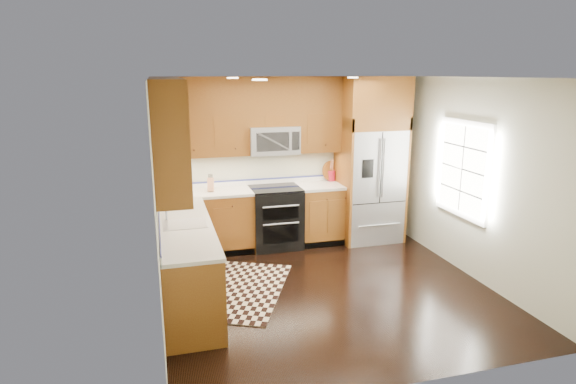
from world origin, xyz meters
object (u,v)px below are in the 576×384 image
object	(u,v)px
range	(276,217)
rug	(240,289)
knife_block	(211,184)
utensil_crock	(331,173)
refrigerator	(371,160)

from	to	relation	value
range	rug	xyz separation A→B (m)	(-0.81, -1.41, -0.46)
rug	knife_block	size ratio (longest dim) A/B	6.62
range	knife_block	xyz separation A→B (m)	(-0.97, 0.06, 0.58)
rug	utensil_crock	xyz separation A→B (m)	(1.81, 1.66, 1.06)
refrigerator	utensil_crock	size ratio (longest dim) A/B	7.36
rug	utensil_crock	distance (m)	2.68
knife_block	utensil_crock	distance (m)	1.98
refrigerator	rug	size ratio (longest dim) A/B	1.52
refrigerator	knife_block	bearing A→B (deg)	177.70
refrigerator	rug	world-z (taller)	refrigerator
utensil_crock	range	bearing A→B (deg)	-165.90
range	knife_block	distance (m)	1.13
rug	utensil_crock	size ratio (longest dim) A/B	4.83
rug	utensil_crock	world-z (taller)	utensil_crock
range	refrigerator	xyz separation A→B (m)	(1.55, -0.04, 0.83)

